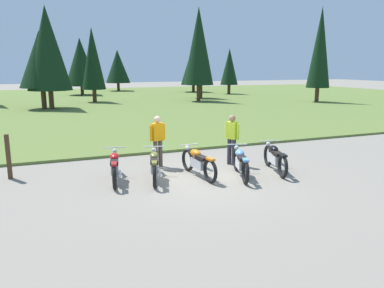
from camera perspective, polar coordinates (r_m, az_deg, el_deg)
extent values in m
plane|color=gray|center=(11.00, 1.16, -5.19)|extent=(140.00, 140.00, 0.00)
cube|color=#5B7033|center=(35.52, -15.02, 6.23)|extent=(80.00, 44.00, 0.10)
cylinder|color=#47331E|center=(44.24, -16.47, 7.83)|extent=(0.36, 0.36, 1.14)
cone|color=black|center=(44.17, -16.72, 11.96)|extent=(3.53, 3.53, 5.24)
cylinder|color=#47331E|center=(44.36, 5.68, 8.28)|extent=(0.36, 0.36, 1.17)
cone|color=black|center=(44.28, 5.75, 11.72)|extent=(2.04, 2.04, 4.15)
cylinder|color=#47331E|center=(34.59, 1.01, 7.74)|extent=(0.36, 0.36, 1.61)
cone|color=black|center=(34.56, 1.04, 14.77)|extent=(2.70, 2.70, 6.86)
cylinder|color=#47331E|center=(38.02, 1.33, 7.98)|extent=(0.36, 0.36, 1.45)
cone|color=black|center=(37.94, 1.35, 12.81)|extent=(2.31, 2.31, 4.95)
cylinder|color=#47331E|center=(35.77, 18.60, 7.09)|extent=(0.36, 0.36, 1.38)
cone|color=black|center=(35.72, 19.04, 13.80)|extent=(2.05, 2.05, 7.00)
cylinder|color=#47331E|center=(47.67, 0.22, 8.48)|extent=(0.36, 0.36, 1.02)
cone|color=black|center=(47.60, 0.22, 12.11)|extent=(3.17, 3.17, 5.02)
cylinder|color=#47331E|center=(30.18, -20.76, 6.30)|extent=(0.36, 0.36, 1.49)
cone|color=black|center=(30.11, -21.29, 13.52)|extent=(3.23, 3.23, 6.11)
cylinder|color=#47331E|center=(34.89, -14.70, 7.10)|extent=(0.36, 0.36, 1.24)
cone|color=black|center=(34.80, -14.99, 12.55)|extent=(2.10, 2.10, 5.41)
cylinder|color=#47331E|center=(30.39, -21.77, 6.44)|extent=(0.36, 0.36, 1.69)
cone|color=black|center=(30.30, -22.20, 11.91)|extent=(3.24, 3.24, 4.12)
cylinder|color=#47331E|center=(50.80, -11.21, 8.54)|extent=(0.36, 0.36, 1.16)
cone|color=black|center=(50.73, -11.33, 11.59)|extent=(3.18, 3.18, 4.26)
torus|color=black|center=(11.47, -11.70, -2.91)|extent=(0.23, 0.71, 0.70)
torus|color=black|center=(10.12, -11.81, -4.88)|extent=(0.23, 0.71, 0.70)
cube|color=silver|center=(10.78, -11.77, -3.58)|extent=(0.32, 0.67, 0.28)
ellipsoid|color=#AD1919|center=(10.89, -11.81, -1.91)|extent=(0.35, 0.52, 0.22)
cube|color=black|center=(10.51, -11.83, -2.73)|extent=(0.31, 0.51, 0.10)
cube|color=#AD1919|center=(10.03, -11.89, -3.02)|extent=(0.20, 0.34, 0.06)
cylinder|color=silver|center=(11.26, -11.82, -0.52)|extent=(0.61, 0.15, 0.03)
sphere|color=silver|center=(11.40, -11.78, -1.04)|extent=(0.14, 0.14, 0.14)
cylinder|color=silver|center=(10.52, -11.00, -4.50)|extent=(0.17, 0.55, 0.07)
torus|color=black|center=(11.42, -5.80, -2.78)|extent=(0.29, 0.70, 0.70)
torus|color=black|center=(10.07, -5.77, -4.77)|extent=(0.29, 0.70, 0.70)
cube|color=silver|center=(10.73, -5.79, -3.46)|extent=(0.37, 0.67, 0.28)
ellipsoid|color=brown|center=(10.84, -5.83, -1.78)|extent=(0.38, 0.53, 0.22)
cube|color=black|center=(10.47, -5.81, -2.61)|extent=(0.34, 0.52, 0.10)
cube|color=brown|center=(9.98, -5.81, -2.90)|extent=(0.22, 0.35, 0.06)
cylinder|color=silver|center=(11.21, -5.85, -0.39)|extent=(0.61, 0.20, 0.03)
sphere|color=silver|center=(11.35, -5.84, -0.90)|extent=(0.14, 0.14, 0.14)
cylinder|color=silver|center=(10.47, -5.01, -4.40)|extent=(0.22, 0.55, 0.07)
torus|color=black|center=(11.62, -0.67, -2.47)|extent=(0.17, 0.71, 0.70)
torus|color=black|center=(10.43, 2.81, -4.14)|extent=(0.17, 0.71, 0.70)
cube|color=silver|center=(11.01, 0.98, -3.01)|extent=(0.26, 0.66, 0.28)
ellipsoid|color=orange|center=(11.09, 0.54, -1.40)|extent=(0.31, 0.50, 0.22)
cube|color=black|center=(10.77, 1.54, -2.14)|extent=(0.27, 0.50, 0.10)
cube|color=orange|center=(10.35, 2.83, -2.33)|extent=(0.17, 0.33, 0.06)
cylinder|color=silver|center=(11.42, -0.45, -0.10)|extent=(0.62, 0.10, 0.03)
sphere|color=silver|center=(11.55, -0.72, -0.62)|extent=(0.14, 0.14, 0.14)
cylinder|color=silver|center=(10.85, 2.38, -3.79)|extent=(0.13, 0.55, 0.07)
torus|color=black|center=(11.76, 6.81, -2.39)|extent=(0.31, 0.70, 0.70)
torus|color=black|center=(10.43, 8.18, -4.25)|extent=(0.31, 0.70, 0.70)
cube|color=silver|center=(11.08, 7.46, -3.01)|extent=(0.39, 0.67, 0.28)
ellipsoid|color=#598CC6|center=(11.19, 7.32, -1.39)|extent=(0.40, 0.54, 0.22)
cube|color=black|center=(10.82, 7.71, -2.18)|extent=(0.36, 0.52, 0.10)
cube|color=#598CC6|center=(10.34, 8.23, -2.44)|extent=(0.23, 0.35, 0.06)
cylinder|color=silver|center=(11.55, 6.95, -0.05)|extent=(0.60, 0.22, 0.03)
sphere|color=silver|center=(11.69, 6.83, -0.56)|extent=(0.14, 0.14, 0.14)
cylinder|color=silver|center=(10.85, 8.47, -3.91)|extent=(0.24, 0.54, 0.07)
torus|color=black|center=(12.48, 11.58, -1.73)|extent=(0.28, 0.70, 0.70)
torus|color=black|center=(11.19, 13.75, -3.37)|extent=(0.28, 0.70, 0.70)
cube|color=silver|center=(11.82, 12.62, -2.27)|extent=(0.36, 0.67, 0.28)
ellipsoid|color=black|center=(11.92, 12.40, -0.76)|extent=(0.38, 0.53, 0.22)
cube|color=black|center=(11.57, 13.01, -1.47)|extent=(0.34, 0.52, 0.10)
cube|color=black|center=(11.11, 13.84, -1.68)|extent=(0.22, 0.35, 0.06)
cylinder|color=silver|center=(12.28, 11.82, 0.48)|extent=(0.61, 0.20, 0.03)
sphere|color=silver|center=(12.41, 11.63, 0.00)|extent=(0.14, 0.14, 0.14)
cylinder|color=silver|center=(11.62, 13.72, -3.08)|extent=(0.21, 0.55, 0.07)
cylinder|color=#2D2D38|center=(12.37, 6.42, -1.25)|extent=(0.14, 0.14, 0.88)
cylinder|color=#2D2D38|center=(12.46, 5.74, -1.13)|extent=(0.14, 0.14, 0.88)
cube|color=#C6E52D|center=(12.27, 6.15, 2.09)|extent=(0.36, 0.42, 0.56)
sphere|color=#9E7051|center=(12.21, 6.19, 3.94)|extent=(0.22, 0.22, 0.22)
cylinder|color=#C6E52D|center=(12.15, 7.04, 1.87)|extent=(0.09, 0.09, 0.52)
cylinder|color=#C6E52D|center=(12.41, 5.27, 2.12)|extent=(0.09, 0.09, 0.52)
cylinder|color=#4C4233|center=(12.09, -5.61, -1.53)|extent=(0.14, 0.14, 0.88)
cylinder|color=#4C4233|center=(12.17, -4.87, -1.42)|extent=(0.14, 0.14, 0.88)
cube|color=orange|center=(11.99, -5.30, 1.88)|extent=(0.40, 0.29, 0.56)
sphere|color=beige|center=(11.93, -5.34, 3.77)|extent=(0.22, 0.22, 0.22)
cylinder|color=orange|center=(11.89, -6.27, 1.67)|extent=(0.09, 0.09, 0.52)
cylinder|color=orange|center=(12.10, -4.35, 1.89)|extent=(0.09, 0.09, 0.52)
cube|color=#47331E|center=(11.99, -26.33, -1.76)|extent=(0.12, 0.12, 1.31)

